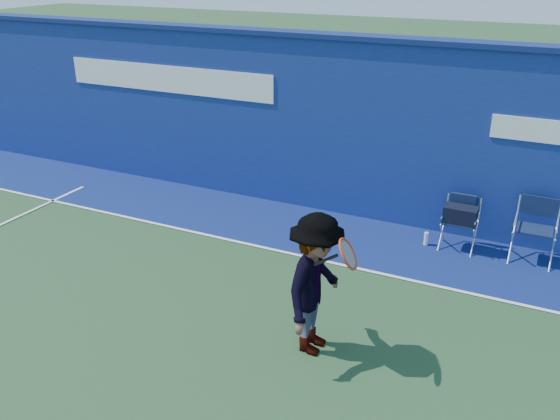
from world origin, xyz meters
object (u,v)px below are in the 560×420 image
at_px(directors_chair_left, 459,228).
at_px(directors_chair_right, 532,243).
at_px(tennis_player, 316,285).
at_px(water_bottle, 426,239).

bearing_deg(directors_chair_left, directors_chair_right, 3.33).
distance_m(directors_chair_right, tennis_player, 4.05).
bearing_deg(water_bottle, directors_chair_right, 6.15).
bearing_deg(directors_chair_right, directors_chair_left, -176.67).
distance_m(directors_chair_left, directors_chair_right, 1.08).
relative_size(directors_chair_left, directors_chair_right, 0.88).
bearing_deg(tennis_player, directors_chair_left, 72.86).
xyz_separation_m(directors_chair_left, directors_chair_right, (1.07, 0.06, -0.06)).
bearing_deg(tennis_player, directors_chair_right, 58.33).
relative_size(directors_chair_right, tennis_player, 0.56).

